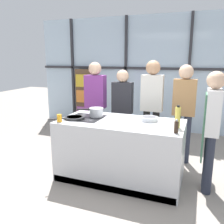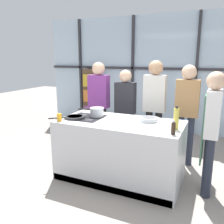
{
  "view_description": "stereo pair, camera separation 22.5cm",
  "coord_description": "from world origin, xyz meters",
  "px_view_note": "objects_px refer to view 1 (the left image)",
  "views": [
    {
      "loc": [
        1.06,
        -3.16,
        1.8
      ],
      "look_at": [
        -0.17,
        0.1,
        0.99
      ],
      "focal_mm": 38.0,
      "sensor_mm": 36.0,
      "label": 1
    },
    {
      "loc": [
        1.27,
        -3.07,
        1.8
      ],
      "look_at": [
        -0.17,
        0.1,
        0.99
      ],
      "focal_mm": 38.0,
      "sensor_mm": 36.0,
      "label": 2
    }
  ],
  "objects_px": {
    "saucepan": "(96,112)",
    "oil_bottle": "(178,117)",
    "frying_pan": "(74,118)",
    "white_plate": "(150,118)",
    "chef": "(211,124)",
    "juice_glass_near": "(59,118)",
    "pepper_grinder": "(176,127)",
    "spectator_far_right": "(184,107)",
    "mixing_bowl": "(149,119)",
    "spectator_center_left": "(122,106)",
    "spectator_center_right": "(152,102)",
    "spectator_far_left": "(95,100)"
  },
  "relations": [
    {
      "from": "spectator_center_right",
      "to": "juice_glass_near",
      "type": "height_order",
      "value": "spectator_center_right"
    },
    {
      "from": "saucepan",
      "to": "oil_bottle",
      "type": "relative_size",
      "value": 1.33
    },
    {
      "from": "spectator_center_left",
      "to": "juice_glass_near",
      "type": "height_order",
      "value": "spectator_center_left"
    },
    {
      "from": "spectator_center_right",
      "to": "juice_glass_near",
      "type": "distance_m",
      "value": 1.66
    },
    {
      "from": "spectator_center_right",
      "to": "spectator_far_right",
      "type": "distance_m",
      "value": 0.55
    },
    {
      "from": "chef",
      "to": "juice_glass_near",
      "type": "distance_m",
      "value": 2.08
    },
    {
      "from": "spectator_center_left",
      "to": "oil_bottle",
      "type": "relative_size",
      "value": 5.25
    },
    {
      "from": "mixing_bowl",
      "to": "pepper_grinder",
      "type": "xyz_separation_m",
      "value": [
        0.43,
        -0.45,
        0.05
      ]
    },
    {
      "from": "white_plate",
      "to": "pepper_grinder",
      "type": "relative_size",
      "value": 1.41
    },
    {
      "from": "frying_pan",
      "to": "white_plate",
      "type": "relative_size",
      "value": 1.8
    },
    {
      "from": "spectator_far_left",
      "to": "saucepan",
      "type": "bearing_deg",
      "value": 115.28
    },
    {
      "from": "spectator_far_right",
      "to": "juice_glass_near",
      "type": "height_order",
      "value": "spectator_far_right"
    },
    {
      "from": "chef",
      "to": "juice_glass_near",
      "type": "bearing_deg",
      "value": 102.29
    },
    {
      "from": "frying_pan",
      "to": "juice_glass_near",
      "type": "distance_m",
      "value": 0.25
    },
    {
      "from": "spectator_center_left",
      "to": "spectator_far_right",
      "type": "distance_m",
      "value": 1.09
    },
    {
      "from": "spectator_far_left",
      "to": "oil_bottle",
      "type": "bearing_deg",
      "value": 149.08
    },
    {
      "from": "saucepan",
      "to": "chef",
      "type": "bearing_deg",
      "value": -1.16
    },
    {
      "from": "spectator_center_left",
      "to": "spectator_center_right",
      "type": "distance_m",
      "value": 0.56
    },
    {
      "from": "spectator_far_left",
      "to": "oil_bottle",
      "type": "relative_size",
      "value": 5.69
    },
    {
      "from": "chef",
      "to": "pepper_grinder",
      "type": "distance_m",
      "value": 0.56
    },
    {
      "from": "spectator_far_right",
      "to": "spectator_far_left",
      "type": "bearing_deg",
      "value": 0.0
    },
    {
      "from": "spectator_far_left",
      "to": "mixing_bowl",
      "type": "relative_size",
      "value": 6.92
    },
    {
      "from": "spectator_far_left",
      "to": "spectator_far_right",
      "type": "xyz_separation_m",
      "value": [
        1.63,
        0.0,
        -0.01
      ]
    },
    {
      "from": "chef",
      "to": "oil_bottle",
      "type": "xyz_separation_m",
      "value": [
        -0.42,
        -0.15,
        0.09
      ]
    },
    {
      "from": "frying_pan",
      "to": "spectator_center_left",
      "type": "bearing_deg",
      "value": 67.8
    },
    {
      "from": "frying_pan",
      "to": "white_plate",
      "type": "height_order",
      "value": "frying_pan"
    },
    {
      "from": "chef",
      "to": "spectator_far_left",
      "type": "xyz_separation_m",
      "value": [
        -2.04,
        0.82,
        0.06
      ]
    },
    {
      "from": "frying_pan",
      "to": "saucepan",
      "type": "distance_m",
      "value": 0.36
    },
    {
      "from": "pepper_grinder",
      "to": "juice_glass_near",
      "type": "height_order",
      "value": "pepper_grinder"
    },
    {
      "from": "spectator_center_left",
      "to": "frying_pan",
      "type": "height_order",
      "value": "spectator_center_left"
    },
    {
      "from": "saucepan",
      "to": "oil_bottle",
      "type": "bearing_deg",
      "value": -8.33
    },
    {
      "from": "mixing_bowl",
      "to": "frying_pan",
      "type": "bearing_deg",
      "value": -165.17
    },
    {
      "from": "spectator_center_right",
      "to": "frying_pan",
      "type": "relative_size",
      "value": 3.89
    },
    {
      "from": "spectator_center_right",
      "to": "frying_pan",
      "type": "distance_m",
      "value": 1.43
    },
    {
      "from": "spectator_center_right",
      "to": "juice_glass_near",
      "type": "bearing_deg",
      "value": 49.56
    },
    {
      "from": "spectator_center_left",
      "to": "mixing_bowl",
      "type": "xyz_separation_m",
      "value": [
        0.66,
        -0.76,
        0.01
      ]
    },
    {
      "from": "spectator_far_left",
      "to": "spectator_center_right",
      "type": "bearing_deg",
      "value": -180.0
    },
    {
      "from": "spectator_center_right",
      "to": "pepper_grinder",
      "type": "xyz_separation_m",
      "value": [
        0.54,
        -1.21,
        -0.06
      ]
    },
    {
      "from": "spectator_far_left",
      "to": "white_plate",
      "type": "distance_m",
      "value": 1.32
    },
    {
      "from": "chef",
      "to": "white_plate",
      "type": "bearing_deg",
      "value": 74.09
    },
    {
      "from": "saucepan",
      "to": "juice_glass_near",
      "type": "distance_m",
      "value": 0.6
    },
    {
      "from": "spectator_center_right",
      "to": "frying_pan",
      "type": "xyz_separation_m",
      "value": [
        -0.97,
        -1.04,
        -0.12
      ]
    },
    {
      "from": "frying_pan",
      "to": "saucepan",
      "type": "bearing_deg",
      "value": 45.08
    },
    {
      "from": "spectator_center_right",
      "to": "saucepan",
      "type": "distance_m",
      "value": 1.07
    },
    {
      "from": "oil_bottle",
      "to": "spectator_far_right",
      "type": "bearing_deg",
      "value": 89.44
    },
    {
      "from": "spectator_far_left",
      "to": "saucepan",
      "type": "distance_m",
      "value": 0.87
    },
    {
      "from": "pepper_grinder",
      "to": "juice_glass_near",
      "type": "bearing_deg",
      "value": -177.95
    },
    {
      "from": "oil_bottle",
      "to": "spectator_far_left",
      "type": "bearing_deg",
      "value": 149.08
    },
    {
      "from": "pepper_grinder",
      "to": "juice_glass_near",
      "type": "distance_m",
      "value": 1.62
    },
    {
      "from": "chef",
      "to": "pepper_grinder",
      "type": "relative_size",
      "value": 9.18
    }
  ]
}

